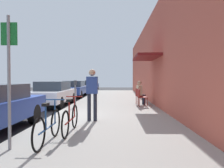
{
  "coord_description": "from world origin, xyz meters",
  "views": [
    {
      "loc": [
        2.48,
        -7.24,
        1.49
      ],
      "look_at": [
        2.13,
        8.23,
        1.13
      ],
      "focal_mm": 32.38,
      "sensor_mm": 36.0,
      "label": 1
    }
  ],
  "objects_px": {
    "parked_car_3": "(84,87)",
    "cafe_chair_1": "(139,95)",
    "parking_meter": "(75,92)",
    "bicycle_1": "(48,126)",
    "street_sign": "(9,72)",
    "parked_car_2": "(74,89)",
    "cafe_chair_0": "(141,96)",
    "pedestrian_standing": "(92,91)",
    "parked_car_1": "(53,93)",
    "seated_patron_1": "(140,92)",
    "bicycle_0": "(71,119)",
    "parked_car_4": "(91,85)"
  },
  "relations": [
    {
      "from": "street_sign",
      "to": "pedestrian_standing",
      "type": "relative_size",
      "value": 1.53
    },
    {
      "from": "street_sign",
      "to": "cafe_chair_1",
      "type": "bearing_deg",
      "value": 65.15
    },
    {
      "from": "parked_car_3",
      "to": "street_sign",
      "type": "bearing_deg",
      "value": -85.28
    },
    {
      "from": "parking_meter",
      "to": "parked_car_1",
      "type": "bearing_deg",
      "value": 137.92
    },
    {
      "from": "parking_meter",
      "to": "cafe_chair_1",
      "type": "bearing_deg",
      "value": 20.13
    },
    {
      "from": "parked_car_4",
      "to": "bicycle_1",
      "type": "bearing_deg",
      "value": -84.98
    },
    {
      "from": "parked_car_2",
      "to": "parked_car_3",
      "type": "xyz_separation_m",
      "value": [
        -0.0,
        5.23,
        -0.02
      ]
    },
    {
      "from": "street_sign",
      "to": "cafe_chair_0",
      "type": "relative_size",
      "value": 2.99
    },
    {
      "from": "bicycle_1",
      "to": "pedestrian_standing",
      "type": "distance_m",
      "value": 2.5
    },
    {
      "from": "parked_car_4",
      "to": "street_sign",
      "type": "bearing_deg",
      "value": -86.5
    },
    {
      "from": "cafe_chair_0",
      "to": "pedestrian_standing",
      "type": "height_order",
      "value": "pedestrian_standing"
    },
    {
      "from": "parked_car_4",
      "to": "street_sign",
      "type": "relative_size",
      "value": 1.69
    },
    {
      "from": "parked_car_4",
      "to": "seated_patron_1",
      "type": "bearing_deg",
      "value": -74.28
    },
    {
      "from": "parking_meter",
      "to": "pedestrian_standing",
      "type": "bearing_deg",
      "value": -69.19
    },
    {
      "from": "parked_car_4",
      "to": "bicycle_0",
      "type": "relative_size",
      "value": 2.57
    },
    {
      "from": "parked_car_2",
      "to": "cafe_chair_0",
      "type": "distance_m",
      "value": 8.15
    },
    {
      "from": "parking_meter",
      "to": "cafe_chair_0",
      "type": "xyz_separation_m",
      "value": [
        3.27,
        0.41,
        -0.26
      ]
    },
    {
      "from": "seated_patron_1",
      "to": "parked_car_4",
      "type": "bearing_deg",
      "value": 105.72
    },
    {
      "from": "street_sign",
      "to": "cafe_chair_0",
      "type": "bearing_deg",
      "value": 62.52
    },
    {
      "from": "parked_car_4",
      "to": "street_sign",
      "type": "height_order",
      "value": "street_sign"
    },
    {
      "from": "parked_car_1",
      "to": "parked_car_2",
      "type": "distance_m",
      "value": 5.58
    },
    {
      "from": "parking_meter",
      "to": "bicycle_0",
      "type": "relative_size",
      "value": 0.77
    },
    {
      "from": "parked_car_1",
      "to": "parking_meter",
      "type": "height_order",
      "value": "parking_meter"
    },
    {
      "from": "parked_car_4",
      "to": "bicycle_1",
      "type": "height_order",
      "value": "parked_car_4"
    },
    {
      "from": "parked_car_1",
      "to": "bicycle_0",
      "type": "distance_m",
      "value": 6.57
    },
    {
      "from": "seated_patron_1",
      "to": "street_sign",
      "type": "bearing_deg",
      "value": -115.19
    },
    {
      "from": "parking_meter",
      "to": "bicycle_1",
      "type": "height_order",
      "value": "parking_meter"
    },
    {
      "from": "bicycle_0",
      "to": "parking_meter",
      "type": "bearing_deg",
      "value": 100.28
    },
    {
      "from": "cafe_chair_0",
      "to": "seated_patron_1",
      "type": "xyz_separation_m",
      "value": [
        0.06,
        0.8,
        0.19
      ]
    },
    {
      "from": "parked_car_3",
      "to": "parking_meter",
      "type": "xyz_separation_m",
      "value": [
        1.55,
        -12.22,
        0.19
      ]
    },
    {
      "from": "parked_car_3",
      "to": "street_sign",
      "type": "height_order",
      "value": "street_sign"
    },
    {
      "from": "parked_car_2",
      "to": "parking_meter",
      "type": "xyz_separation_m",
      "value": [
        1.55,
        -6.98,
        0.18
      ]
    },
    {
      "from": "cafe_chair_1",
      "to": "pedestrian_standing",
      "type": "distance_m",
      "value": 4.9
    },
    {
      "from": "seated_patron_1",
      "to": "bicycle_0",
      "type": "bearing_deg",
      "value": -112.68
    },
    {
      "from": "street_sign",
      "to": "seated_patron_1",
      "type": "bearing_deg",
      "value": 64.81
    },
    {
      "from": "street_sign",
      "to": "parked_car_1",
      "type": "bearing_deg",
      "value": 101.51
    },
    {
      "from": "parked_car_2",
      "to": "parking_meter",
      "type": "height_order",
      "value": "parking_meter"
    },
    {
      "from": "cafe_chair_1",
      "to": "cafe_chair_0",
      "type": "bearing_deg",
      "value": -90.1
    },
    {
      "from": "parking_meter",
      "to": "cafe_chair_0",
      "type": "bearing_deg",
      "value": 7.13
    },
    {
      "from": "parked_car_4",
      "to": "cafe_chair_1",
      "type": "height_order",
      "value": "parked_car_4"
    },
    {
      "from": "parked_car_3",
      "to": "cafe_chair_1",
      "type": "relative_size",
      "value": 5.06
    },
    {
      "from": "parked_car_4",
      "to": "parking_meter",
      "type": "xyz_separation_m",
      "value": [
        1.55,
        -18.54,
        0.18
      ]
    },
    {
      "from": "parked_car_4",
      "to": "parked_car_2",
      "type": "bearing_deg",
      "value": -90.0
    },
    {
      "from": "parked_car_3",
      "to": "street_sign",
      "type": "distance_m",
      "value": 18.27
    },
    {
      "from": "parking_meter",
      "to": "pedestrian_standing",
      "type": "distance_m",
      "value": 3.47
    },
    {
      "from": "bicycle_0",
      "to": "cafe_chair_0",
      "type": "bearing_deg",
      "value": 64.75
    },
    {
      "from": "parking_meter",
      "to": "street_sign",
      "type": "xyz_separation_m",
      "value": [
        -0.05,
        -5.97,
        0.75
      ]
    },
    {
      "from": "parked_car_1",
      "to": "parked_car_3",
      "type": "relative_size",
      "value": 1.0
    },
    {
      "from": "parked_car_1",
      "to": "cafe_chair_1",
      "type": "bearing_deg",
      "value": -2.4
    },
    {
      "from": "cafe_chair_1",
      "to": "parking_meter",
      "type": "bearing_deg",
      "value": -159.87
    }
  ]
}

